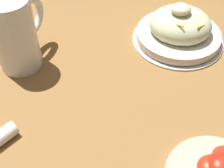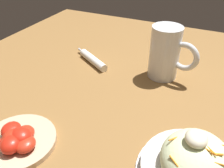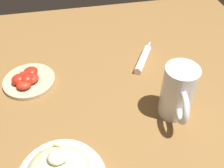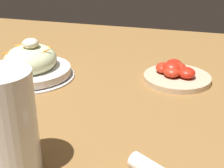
# 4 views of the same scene
# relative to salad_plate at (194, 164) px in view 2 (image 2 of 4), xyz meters

# --- Properties ---
(ground_plane) EXTENTS (1.43, 1.43, 0.00)m
(ground_plane) POSITION_rel_salad_plate_xyz_m (0.12, 0.15, -0.03)
(ground_plane) COLOR olive
(salad_plate) EXTENTS (0.22, 0.22, 0.11)m
(salad_plate) POSITION_rel_salad_plate_xyz_m (0.00, 0.00, 0.00)
(salad_plate) COLOR silver
(salad_plate) RESTS_ON ground_plane
(beer_mug) EXTENTS (0.09, 0.16, 0.17)m
(beer_mug) POSITION_rel_salad_plate_xyz_m (0.35, 0.15, 0.04)
(beer_mug) COLOR white
(beer_mug) RESTS_ON ground_plane
(napkin_roll) EXTENTS (0.11, 0.17, 0.03)m
(napkin_roll) POSITION_rel_salad_plate_xyz_m (0.32, 0.40, -0.02)
(napkin_roll) COLOR white
(napkin_roll) RESTS_ON ground_plane
(tomato_plate) EXTENTS (0.17, 0.17, 0.05)m
(tomato_plate) POSITION_rel_salad_plate_xyz_m (-0.09, 0.37, -0.02)
(tomato_plate) COLOR #D1B28E
(tomato_plate) RESTS_ON ground_plane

